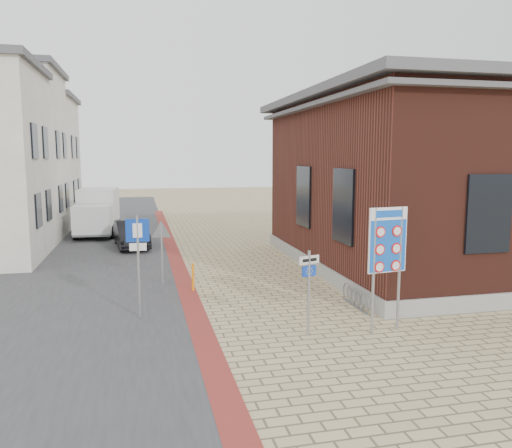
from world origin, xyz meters
name	(u,v)px	position (x,y,z in m)	size (l,w,h in m)	color
ground	(291,341)	(0.00, 0.00, 0.00)	(120.00, 120.00, 0.00)	tan
road_strip	(99,244)	(-5.50, 15.00, 0.01)	(7.00, 60.00, 0.02)	#38383A
curb_strip	(176,260)	(-2.00, 10.00, 0.01)	(0.60, 40.00, 0.02)	maroon
brick_building	(453,179)	(8.99, 7.00, 3.49)	(13.00, 13.00, 6.80)	gray
townhouse_far	(18,160)	(-10.99, 24.00, 4.17)	(7.40, 6.40, 8.30)	beige
bike_rack	(355,298)	(2.65, 2.20, 0.26)	(0.08, 1.80, 0.60)	slate
sedan	(131,234)	(-3.89, 13.74, 0.65)	(1.38, 3.96, 1.30)	black
box_truck	(97,212)	(-5.77, 18.14, 1.33)	(2.31, 5.02, 2.57)	slate
border_sign	(388,242)	(2.50, 0.11, 2.28)	(1.07, 0.19, 3.15)	gray
essen_sign	(309,281)	(0.54, 0.30, 1.38)	(0.56, 0.21, 2.12)	gray
parking_sign	(138,248)	(-3.50, 2.60, 1.95)	(0.62, 0.07, 2.82)	gray
yield_sign	(162,237)	(-2.73, 6.00, 1.67)	(0.78, 0.21, 2.21)	gray
bollard	(193,277)	(-1.80, 5.00, 0.47)	(0.08, 0.08, 0.93)	orange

